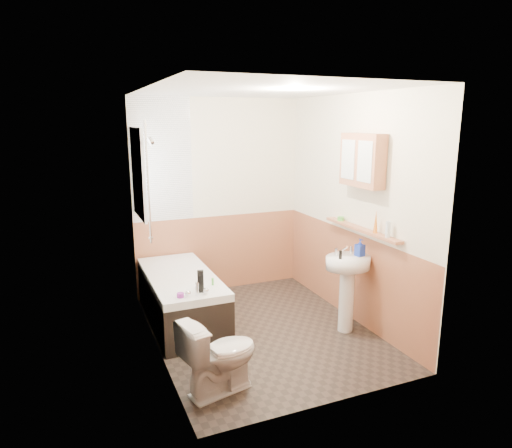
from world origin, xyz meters
The scene contains 26 objects.
floor centered at (0.00, 0.00, 0.00)m, with size 2.80×2.80×0.00m, color black.
ceiling centered at (0.00, 0.00, 2.50)m, with size 2.80×2.80×0.00m, color white.
wall_back centered at (0.00, 1.41, 1.25)m, with size 2.20×0.02×2.50m, color #EFE4C5.
wall_front centered at (0.00, -1.41, 1.25)m, with size 2.20×0.02×2.50m, color #EFE4C5.
wall_left centered at (-1.11, 0.00, 1.25)m, with size 0.02×2.80×2.50m, color #EFE4C5.
wall_right centered at (1.11, 0.00, 1.25)m, with size 0.02×2.80×2.50m, color #EFE4C5.
wainscot_right centered at (1.09, 0.00, 0.50)m, with size 0.01×2.80×1.00m, color #B16C49.
wainscot_front centered at (0.00, -1.39, 0.50)m, with size 2.20×0.01×1.00m, color #B16C49.
wainscot_back centered at (0.00, 1.39, 0.50)m, with size 2.20×0.01×1.00m, color #B16C49.
tile_cladding_left centered at (-1.09, 0.00, 1.25)m, with size 0.01×2.80×2.50m, color white.
tile_return_back centered at (-0.73, 1.39, 1.75)m, with size 0.75×0.01×1.50m, color white.
window centered at (-1.06, 0.95, 1.65)m, with size 0.03×0.79×0.99m.
bathtub centered at (-0.73, 0.57, 0.29)m, with size 0.70×1.57×0.70m.
shower_riser centered at (-1.04, 0.45, 1.70)m, with size 0.11×0.08×1.25m.
toilet centered at (-0.76, -0.89, 0.33)m, with size 0.37×0.66×0.65m, color white.
sink centered at (0.84, -0.34, 0.59)m, with size 0.49×0.39×0.94m.
pine_shelf centered at (1.04, -0.26, 1.09)m, with size 0.10×1.24×0.03m, color #B16C49.
medicine_cabinet centered at (1.01, -0.25, 1.82)m, with size 0.15×0.60×0.54m.
foam_can centered at (1.04, -0.69, 1.18)m, with size 0.05×0.05×0.16m, color silver.
green_bottle centered at (1.04, -0.50, 1.22)m, with size 0.05×0.05×0.23m, color orange.
black_jar centered at (1.04, 0.14, 1.13)m, with size 0.07×0.07×0.05m, color #59C647.
soap_bottle centered at (0.96, -0.36, 0.87)m, with size 0.08×0.18×0.08m, color #19339E.
clear_bottle centered at (0.71, -0.38, 0.88)m, with size 0.03×0.03×0.09m, color black.
blue_gel centered at (-0.67, -0.03, 0.67)m, with size 0.06×0.04×0.23m, color black.
cream_jar centered at (-0.89, -0.09, 0.58)m, with size 0.07×0.07×0.04m, color purple.
orange_bottle centered at (-0.50, 0.11, 0.59)m, with size 0.02×0.02×0.07m, color #59C647.
Camera 1 is at (-1.81, -4.17, 2.21)m, focal length 32.00 mm.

